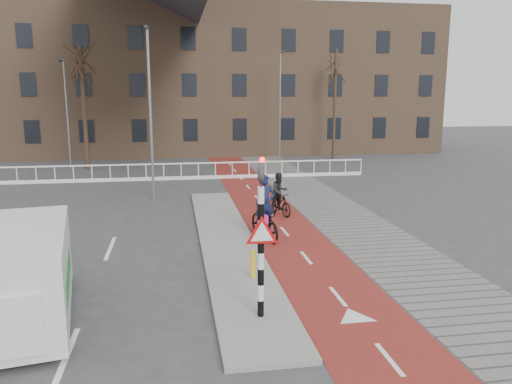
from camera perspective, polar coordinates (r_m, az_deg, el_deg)
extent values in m
plane|color=#38383A|center=(13.20, 1.63, -10.62)|extent=(120.00, 120.00, 0.00)
cube|color=maroon|center=(22.90, 0.56, -1.22)|extent=(2.50, 60.00, 0.01)
cube|color=slate|center=(23.53, 7.30, -0.97)|extent=(3.00, 60.00, 0.01)
cube|color=gray|center=(16.83, -3.32, -5.59)|extent=(1.80, 16.00, 0.12)
cylinder|color=black|center=(10.72, 0.55, -6.96)|extent=(0.14, 0.14, 2.88)
imported|color=black|center=(10.30, 0.57, 2.82)|extent=(0.13, 0.16, 0.80)
cylinder|color=#FF0C05|center=(10.14, 0.71, 3.71)|extent=(0.11, 0.02, 0.11)
cylinder|color=yellow|center=(13.28, -0.38, -8.21)|extent=(0.12, 0.12, 0.75)
imported|color=black|center=(17.15, 1.02, -3.45)|extent=(1.23, 2.28, 1.14)
imported|color=#121B3F|center=(17.00, 1.02, -1.29)|extent=(0.81, 0.63, 1.98)
cube|color=#D31D89|center=(16.56, 0.93, -3.17)|extent=(0.28, 0.21, 0.30)
imported|color=black|center=(20.42, 2.68, -1.34)|extent=(1.03, 1.66, 0.97)
imported|color=black|center=(20.31, 2.69, 0.08)|extent=(0.90, 0.81, 1.52)
cube|color=silver|center=(12.07, -25.19, -8.35)|extent=(2.65, 4.96, 1.88)
cube|color=green|center=(11.88, -20.69, -8.82)|extent=(0.53, 2.97, 0.55)
cylinder|color=black|center=(10.80, -21.36, -14.66)|extent=(0.34, 0.69, 0.66)
cylinder|color=black|center=(13.76, -20.92, -9.00)|extent=(0.34, 0.69, 0.66)
cube|color=silver|center=(29.42, -14.44, 3.04)|extent=(28.00, 0.08, 0.08)
cube|color=silver|center=(29.55, -14.36, 1.41)|extent=(28.00, 0.10, 0.20)
cube|color=#7F6047|center=(44.06, -10.43, 12.35)|extent=(46.00, 10.00, 12.00)
cylinder|color=black|center=(34.65, -19.04, 8.95)|extent=(0.28, 0.28, 7.92)
cylinder|color=black|center=(38.80, 8.97, 9.78)|extent=(0.22, 0.22, 8.20)
cylinder|color=slate|center=(23.61, -11.96, 8.51)|extent=(0.12, 0.12, 7.84)
cylinder|color=slate|center=(35.61, -20.77, 8.25)|extent=(0.12, 0.12, 7.13)
cylinder|color=slate|center=(36.98, 2.76, 9.64)|extent=(0.12, 0.12, 7.94)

